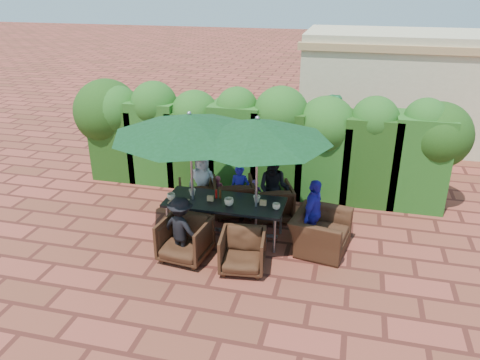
% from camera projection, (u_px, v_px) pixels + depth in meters
% --- Properties ---
extents(ground, '(80.00, 80.00, 0.00)m').
position_uv_depth(ground, '(233.00, 236.00, 9.07)').
color(ground, brown).
rests_on(ground, ground).
extents(dining_table, '(2.25, 0.90, 0.75)m').
position_uv_depth(dining_table, '(225.00, 205.00, 8.81)').
color(dining_table, black).
rests_on(dining_table, ground).
extents(umbrella_left, '(2.85, 2.85, 2.46)m').
position_uv_depth(umbrella_left, '(190.00, 125.00, 8.28)').
color(umbrella_left, gray).
rests_on(umbrella_left, ground).
extents(umbrella_right, '(2.63, 2.63, 2.46)m').
position_uv_depth(umbrella_right, '(257.00, 130.00, 8.01)').
color(umbrella_right, gray).
rests_on(umbrella_right, ground).
extents(chair_far_left, '(0.91, 0.89, 0.74)m').
position_uv_depth(chair_far_left, '(196.00, 195.00, 9.95)').
color(chair_far_left, black).
rests_on(chair_far_left, ground).
extents(chair_far_mid, '(1.04, 1.01, 0.85)m').
position_uv_depth(chair_far_mid, '(233.00, 195.00, 9.79)').
color(chair_far_mid, black).
rests_on(chair_far_mid, ground).
extents(chair_far_right, '(1.02, 0.99, 0.82)m').
position_uv_depth(chair_far_right, '(272.00, 200.00, 9.60)').
color(chair_far_right, black).
rests_on(chair_far_right, ground).
extents(chair_near_left, '(0.89, 0.84, 0.83)m').
position_uv_depth(chair_near_left, '(185.00, 237.00, 8.22)').
color(chair_near_left, black).
rests_on(chair_near_left, ground).
extents(chair_near_right, '(0.83, 0.78, 0.77)m').
position_uv_depth(chair_near_right, '(243.00, 250.00, 7.91)').
color(chair_near_right, black).
rests_on(chair_near_right, ground).
extents(chair_end_right, '(0.88, 1.19, 0.95)m').
position_uv_depth(chair_end_right, '(321.00, 226.00, 8.47)').
color(chair_end_right, black).
rests_on(chair_end_right, ground).
extents(adult_far_left, '(0.64, 0.40, 1.25)m').
position_uv_depth(adult_far_left, '(202.00, 182.00, 9.92)').
color(adult_far_left, silver).
rests_on(adult_far_left, ground).
extents(adult_far_mid, '(0.42, 0.35, 1.13)m').
position_uv_depth(adult_far_mid, '(240.00, 191.00, 9.63)').
color(adult_far_mid, '#241EA7').
rests_on(adult_far_mid, ground).
extents(adult_far_right, '(0.69, 0.46, 1.37)m').
position_uv_depth(adult_far_right, '(274.00, 189.00, 9.44)').
color(adult_far_right, black).
rests_on(adult_far_right, ground).
extents(adult_near_left, '(0.83, 0.57, 1.18)m').
position_uv_depth(adult_near_left, '(181.00, 229.00, 8.15)').
color(adult_near_left, black).
rests_on(adult_near_left, ground).
extents(adult_end_right, '(0.56, 0.84, 1.32)m').
position_uv_depth(adult_end_right, '(313.00, 214.00, 8.52)').
color(adult_end_right, '#241EA7').
rests_on(adult_end_right, ground).
extents(child_left, '(0.28, 0.23, 0.76)m').
position_uv_depth(child_left, '(218.00, 193.00, 9.99)').
color(child_left, '#C8465F').
rests_on(child_left, ground).
extents(child_right, '(0.32, 0.28, 0.79)m').
position_uv_depth(child_right, '(255.00, 198.00, 9.74)').
color(child_right, '#77499F').
rests_on(child_right, ground).
extents(pedestrian_a, '(1.80, 1.64, 1.93)m').
position_uv_depth(pedestrian_a, '(331.00, 131.00, 12.11)').
color(pedestrian_a, '#27914A').
rests_on(pedestrian_a, ground).
extents(pedestrian_b, '(0.94, 0.72, 1.73)m').
position_uv_depth(pedestrian_b, '(364.00, 136.00, 12.05)').
color(pedestrian_b, '#C8465F').
rests_on(pedestrian_b, ground).
extents(pedestrian_c, '(1.06, 0.91, 1.53)m').
position_uv_depth(pedestrian_c, '(400.00, 142.00, 11.87)').
color(pedestrian_c, gray).
rests_on(pedestrian_c, ground).
extents(cup_a, '(0.16, 0.16, 0.13)m').
position_uv_depth(cup_a, '(171.00, 196.00, 8.83)').
color(cup_a, beige).
rests_on(cup_a, dining_table).
extents(cup_b, '(0.14, 0.14, 0.13)m').
position_uv_depth(cup_b, '(192.00, 192.00, 9.00)').
color(cup_b, beige).
rests_on(cup_b, dining_table).
extents(cup_c, '(0.18, 0.18, 0.14)m').
position_uv_depth(cup_c, '(229.00, 202.00, 8.60)').
color(cup_c, beige).
rests_on(cup_c, dining_table).
extents(cup_d, '(0.14, 0.14, 0.13)m').
position_uv_depth(cup_d, '(257.00, 199.00, 8.73)').
color(cup_d, beige).
rests_on(cup_d, dining_table).
extents(cup_e, '(0.14, 0.14, 0.11)m').
position_uv_depth(cup_e, '(276.00, 206.00, 8.46)').
color(cup_e, beige).
rests_on(cup_e, dining_table).
extents(ketchup_bottle, '(0.04, 0.04, 0.17)m').
position_uv_depth(ketchup_bottle, '(216.00, 194.00, 8.88)').
color(ketchup_bottle, '#B20C0A').
rests_on(ketchup_bottle, dining_table).
extents(sauce_bottle, '(0.04, 0.04, 0.17)m').
position_uv_depth(sauce_bottle, '(220.00, 194.00, 8.87)').
color(sauce_bottle, '#4C230C').
rests_on(sauce_bottle, dining_table).
extents(serving_tray, '(0.35, 0.25, 0.02)m').
position_uv_depth(serving_tray, '(179.00, 201.00, 8.75)').
color(serving_tray, '#976B49').
rests_on(serving_tray, dining_table).
extents(number_block_left, '(0.12, 0.06, 0.10)m').
position_uv_depth(number_block_left, '(210.00, 198.00, 8.78)').
color(number_block_left, tan).
rests_on(number_block_left, dining_table).
extents(number_block_right, '(0.12, 0.06, 0.10)m').
position_uv_depth(number_block_right, '(263.00, 203.00, 8.61)').
color(number_block_right, tan).
rests_on(number_block_right, dining_table).
extents(hedge_wall, '(9.10, 1.60, 2.47)m').
position_uv_depth(hedge_wall, '(249.00, 133.00, 10.64)').
color(hedge_wall, '#1A3A10').
rests_on(hedge_wall, ground).
extents(building, '(6.20, 3.08, 3.20)m').
position_uv_depth(building, '(406.00, 88.00, 13.87)').
color(building, beige).
rests_on(building, ground).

